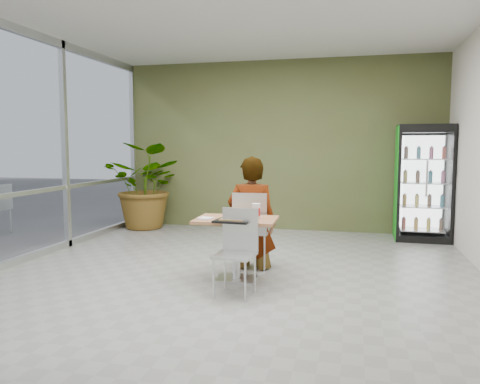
# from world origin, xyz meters

# --- Properties ---
(ground) EXTENTS (7.00, 7.00, 0.00)m
(ground) POSITION_xyz_m (0.00, 0.00, 0.00)
(ground) COLOR gray
(ground) RESTS_ON ground
(room_envelope) EXTENTS (6.00, 7.00, 3.20)m
(room_envelope) POSITION_xyz_m (0.00, 0.00, 1.60)
(room_envelope) COLOR silver
(room_envelope) RESTS_ON ground
(storefront_frame) EXTENTS (0.10, 7.00, 3.20)m
(storefront_frame) POSITION_xyz_m (-3.00, 0.00, 1.60)
(storefront_frame) COLOR #BABDBF
(storefront_frame) RESTS_ON ground
(dining_table) EXTENTS (0.96, 0.69, 0.75)m
(dining_table) POSITION_xyz_m (0.07, -0.06, 0.54)
(dining_table) COLOR #9E6844
(dining_table) RESTS_ON ground
(chair_far) EXTENTS (0.46, 0.46, 1.00)m
(chair_far) POSITION_xyz_m (0.12, 0.52, 0.59)
(chair_far) COLOR #BABDBF
(chair_far) RESTS_ON ground
(chair_near) EXTENTS (0.44, 0.44, 0.92)m
(chair_near) POSITION_xyz_m (0.19, -0.49, 0.54)
(chair_near) COLOR #BABDBF
(chair_near) RESTS_ON ground
(seated_woman) EXTENTS (0.66, 0.44, 1.76)m
(seated_woman) POSITION_xyz_m (0.12, 0.57, 0.58)
(seated_woman) COLOR black
(seated_woman) RESTS_ON ground
(pizza_plate) EXTENTS (0.30, 0.22, 0.03)m
(pizza_plate) POSITION_xyz_m (-0.01, 0.03, 0.77)
(pizza_plate) COLOR silver
(pizza_plate) RESTS_ON dining_table
(soda_cup) EXTENTS (0.10, 0.10, 0.18)m
(soda_cup) POSITION_xyz_m (0.30, -0.03, 0.84)
(soda_cup) COLOR silver
(soda_cup) RESTS_ON dining_table
(napkin_stack) EXTENTS (0.18, 0.18, 0.02)m
(napkin_stack) POSITION_xyz_m (-0.26, -0.21, 0.76)
(napkin_stack) COLOR silver
(napkin_stack) RESTS_ON dining_table
(cafeteria_tray) EXTENTS (0.42, 0.32, 0.02)m
(cafeteria_tray) POSITION_xyz_m (0.10, -0.33, 0.76)
(cafeteria_tray) COLOR black
(cafeteria_tray) RESTS_ON dining_table
(beverage_fridge) EXTENTS (0.90, 0.70, 1.95)m
(beverage_fridge) POSITION_xyz_m (2.54, 3.05, 0.97)
(beverage_fridge) COLOR black
(beverage_fridge) RESTS_ON ground
(potted_plant) EXTENTS (1.59, 1.40, 1.65)m
(potted_plant) POSITION_xyz_m (-2.47, 3.01, 0.83)
(potted_plant) COLOR #366729
(potted_plant) RESTS_ON ground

